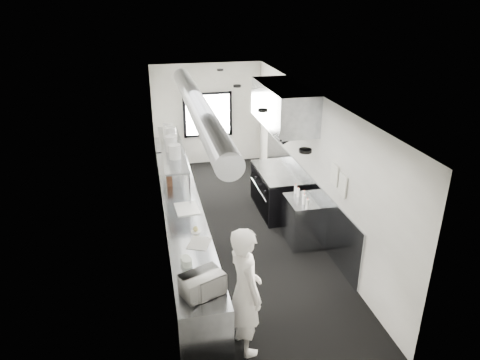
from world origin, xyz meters
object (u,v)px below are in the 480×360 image
prep_counter (184,228)px  bottle_station (303,221)px  knife_block (169,178)px  plate_stack_a (175,152)px  squeeze_bottle_d (298,193)px  squeeze_bottle_b (304,199)px  plate_stack_c (170,135)px  squeeze_bottle_a (307,204)px  deli_tub_b (185,260)px  exhaust_hood (283,106)px  squeeze_bottle_c (304,195)px  far_work_table (170,160)px  small_plate (196,232)px  plate_stack_d (168,131)px  range (277,191)px  pass_shelf (172,148)px  microwave (202,284)px  deli_tub_a (187,263)px  squeeze_bottle_e (296,189)px  plate_stack_b (171,144)px  cutting_board (187,208)px

prep_counter → bottle_station: bearing=-5.0°
knife_block → plate_stack_a: (0.13, -0.31, 0.68)m
knife_block → squeeze_bottle_d: (2.38, -1.13, -0.05)m
plate_stack_a → squeeze_bottle_b: plate_stack_a is taller
plate_stack_c → squeeze_bottle_a: size_ratio=1.87×
bottle_station → deli_tub_b: bearing=-146.6°
plate_stack_a → exhaust_hood: bearing=10.3°
squeeze_bottle_c → far_work_table: bearing=120.6°
small_plate → plate_stack_d: bearing=93.7°
exhaust_hood → plate_stack_a: exhaust_hood is taller
bottle_station → knife_block: size_ratio=3.36×
range → bottle_station: size_ratio=1.78×
pass_shelf → microwave: pass_shelf is taller
far_work_table → deli_tub_a: 5.61m
deli_tub_b → microwave: bearing=-79.0°
exhaust_hood → squeeze_bottle_e: 1.77m
plate_stack_b → small_plate: bearing=-85.0°
exhaust_hood → squeeze_bottle_a: 2.24m
range → deli_tub_a: deli_tub_a is taller
prep_counter → plate_stack_d: plate_stack_d is taller
exhaust_hood → squeeze_bottle_c: bearing=-88.3°
plate_stack_c → squeeze_bottle_d: plate_stack_c is taller
plate_stack_a → pass_shelf: bearing=90.5°
exhaust_hood → microwave: (-2.23, -3.77, -1.34)m
microwave → cutting_board: 2.48m
plate_stack_b → squeeze_bottle_c: (2.35, -1.40, -0.74)m
bottle_station → plate_stack_b: (-2.37, 1.43, 1.28)m
cutting_board → plate_stack_a: size_ratio=1.93×
far_work_table → exhaust_hood: bearing=-48.1°
exhaust_hood → squeeze_bottle_b: size_ratio=11.56×
squeeze_bottle_b → plate_stack_c: bearing=136.8°
far_work_table → plate_stack_a: plate_stack_a is taller
bottle_station → plate_stack_c: (-2.35, 1.96, 1.29)m
squeeze_bottle_e → pass_shelf: bearing=148.8°
squeeze_bottle_b → far_work_table: bearing=118.6°
plate_stack_a → plate_stack_b: (-0.03, 0.45, 0.02)m
knife_block → small_plate: bearing=-83.2°
plate_stack_a → prep_counter: bearing=-87.5°
deli_tub_b → plate_stack_a: 2.70m
deli_tub_b → squeeze_bottle_c: size_ratio=0.84×
deli_tub_a → squeeze_bottle_b: (2.33, 1.53, 0.04)m
squeeze_bottle_a → squeeze_bottle_b: squeeze_bottle_b is taller
prep_counter → pass_shelf: 1.85m
knife_block → squeeze_bottle_e: (2.39, -0.96, -0.05)m
prep_counter → squeeze_bottle_d: 2.28m
deli_tub_b → cutting_board: 1.73m
knife_block → squeeze_bottle_b: 2.79m
far_work_table → cutting_board: cutting_board is taller
deli_tub_b → plate_stack_b: plate_stack_b is taller
squeeze_bottle_b → prep_counter: bearing=170.7°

